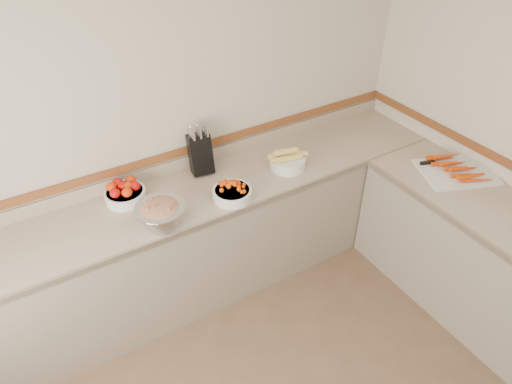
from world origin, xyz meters
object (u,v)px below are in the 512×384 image
cherry_tomato_bowl (232,192)px  corn_bowl (287,160)px  rhubarb_bowl (161,214)px  knife_block (200,153)px  cutting_board (455,170)px  dishwasher (505,279)px  tomato_bowl (125,192)px

cherry_tomato_bowl → corn_bowl: size_ratio=0.90×
cherry_tomato_bowl → rhubarb_bowl: 0.52m
cherry_tomato_bowl → knife_block: bearing=94.8°
cutting_board → corn_bowl: bearing=145.6°
knife_block → dishwasher: bearing=-48.1°
dishwasher → tomato_bowl: bearing=142.3°
dishwasher → rhubarb_bowl: 2.38m
cutting_board → cherry_tomato_bowl: bearing=159.5°
dishwasher → tomato_bowl: size_ratio=3.04×
cutting_board → tomato_bowl: bearing=156.7°
corn_bowl → dishwasher: bearing=-56.1°
rhubarb_bowl → cutting_board: size_ratio=0.51×
tomato_bowl → rhubarb_bowl: 0.40m
cutting_board → knife_block: bearing=148.1°
cutting_board → rhubarb_bowl: bearing=164.9°
corn_bowl → tomato_bowl: bearing=168.3°
tomato_bowl → cherry_tomato_bowl: size_ratio=1.02×
corn_bowl → rhubarb_bowl: size_ratio=0.95×
dishwasher → rhubarb_bowl: size_ratio=2.65×
rhubarb_bowl → knife_block: bearing=41.7°
knife_block → cutting_board: bearing=-31.9°
tomato_bowl → cutting_board: (2.18, -0.94, -0.04)m
knife_block → cherry_tomato_bowl: size_ratio=1.41×
tomato_bowl → corn_bowl: corn_bowl is taller
dishwasher → tomato_bowl: (-2.07, 1.60, 0.53)m
knife_block → corn_bowl: size_ratio=1.27×
knife_block → cutting_board: knife_block is taller
corn_bowl → cherry_tomato_bowl: bearing=-167.4°
knife_block → cutting_board: size_ratio=0.61×
knife_block → rhubarb_bowl: 0.65m
knife_block → rhubarb_bowl: bearing=-138.3°
tomato_bowl → corn_bowl: (1.16, -0.24, -0.00)m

